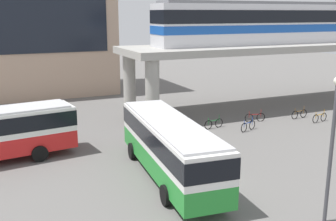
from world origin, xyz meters
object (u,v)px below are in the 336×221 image
at_px(bus_main, 169,143).
at_px(bicycle_orange, 320,118).
at_px(bicycle_brown, 299,114).
at_px(bicycle_blue, 248,126).
at_px(bicycle_green, 214,124).
at_px(bicycle_red, 255,117).
at_px(train, 274,22).

height_order(bus_main, bicycle_orange, bus_main).
distance_m(bicycle_orange, bicycle_brown, 1.79).
xyz_separation_m(bicycle_blue, bicycle_green, (-2.06, 1.67, 0.00)).
distance_m(bus_main, bicycle_red, 13.82).
relative_size(bus_main, bicycle_blue, 6.57).
bearing_deg(bicycle_orange, bus_main, -161.08).
xyz_separation_m(train, bicycle_orange, (-0.16, -6.85, -7.56)).
xyz_separation_m(bus_main, bicycle_orange, (16.14, 5.53, -1.63)).
height_order(bicycle_orange, bicycle_blue, same).
bearing_deg(bicycle_brown, bus_main, -155.07).
relative_size(bicycle_blue, bicycle_brown, 0.96).
bearing_deg(bicycle_blue, bus_main, -147.84).
bearing_deg(bicycle_brown, train, 80.68).
xyz_separation_m(bicycle_orange, bicycle_blue, (-6.90, 0.28, 0.00)).
xyz_separation_m(bicycle_green, bicycle_brown, (8.27, -0.30, 0.00)).
bearing_deg(bicycle_orange, bicycle_red, 154.98).
bearing_deg(bus_main, bicycle_brown, 24.93).
height_order(bus_main, bicycle_brown, bus_main).
relative_size(train, bicycle_green, 13.34).
height_order(bus_main, bicycle_green, bus_main).
relative_size(bicycle_green, bicycle_red, 1.01).
relative_size(bus_main, bicycle_brown, 6.28).
height_order(bicycle_red, bicycle_brown, same).
bearing_deg(bicycle_red, bicycle_green, -175.75).
bearing_deg(train, bicycle_green, -151.78).
distance_m(train, bicycle_red, 10.16).
distance_m(train, bus_main, 21.31).
bearing_deg(train, bus_main, -142.79).
distance_m(bicycle_green, bicycle_red, 4.13).
distance_m(bicycle_blue, bicycle_red, 2.85).
relative_size(train, bus_main, 2.12).
relative_size(train, bicycle_red, 13.45).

